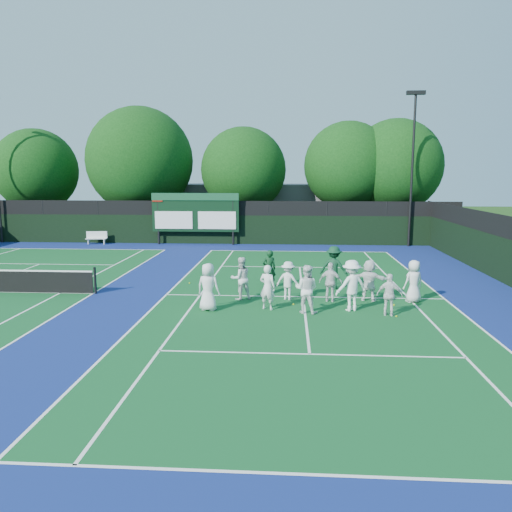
{
  "coord_description": "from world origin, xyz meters",
  "views": [
    {
      "loc": [
        -0.6,
        -18.27,
        4.78
      ],
      "look_at": [
        -2.0,
        3.0,
        1.3
      ],
      "focal_mm": 35.0,
      "sensor_mm": 36.0,
      "label": 1
    }
  ],
  "objects": [
    {
      "name": "tree_e",
      "position": [
        7.34,
        19.58,
        5.25
      ],
      "size": [
        6.82,
        6.82,
        8.84
      ],
      "color": "black",
      "rests_on": "ground"
    },
    {
      "name": "bench",
      "position": [
        -13.95,
        15.36,
        0.48
      ],
      "size": [
        1.45,
        0.6,
        0.89
      ],
      "color": "white",
      "rests_on": "ground"
    },
    {
      "name": "tennis_ball_5",
      "position": [
        3.31,
        -0.13,
        0.03
      ],
      "size": [
        0.07,
        0.07,
        0.07
      ],
      "primitive_type": "sphere",
      "color": "#B8C717",
      "rests_on": "ground"
    },
    {
      "name": "court_apron",
      "position": [
        -6.0,
        1.0,
        0.0
      ],
      "size": [
        34.0,
        32.0,
        0.01
      ],
      "primitive_type": "cube",
      "color": "navy",
      "rests_on": "ground"
    },
    {
      "name": "tennis_ball_4",
      "position": [
        -1.33,
        2.69,
        0.03
      ],
      "size": [
        0.07,
        0.07,
        0.07
      ],
      "primitive_type": "sphere",
      "color": "#B8C717",
      "rests_on": "ground"
    },
    {
      "name": "back_fence",
      "position": [
        -6.0,
        16.0,
        1.36
      ],
      "size": [
        34.0,
        0.08,
        3.0
      ],
      "color": "black",
      "rests_on": "ground"
    },
    {
      "name": "tree_d",
      "position": [
        3.88,
        19.58,
        5.27
      ],
      "size": [
        6.47,
        6.47,
        8.68
      ],
      "color": "black",
      "rests_on": "ground"
    },
    {
      "name": "tree_b",
      "position": [
        -11.76,
        19.58,
        5.63
      ],
      "size": [
        8.03,
        8.03,
        9.85
      ],
      "color": "black",
      "rests_on": "ground"
    },
    {
      "name": "light_pole_right",
      "position": [
        7.5,
        15.7,
        6.3
      ],
      "size": [
        1.2,
        0.3,
        10.12
      ],
      "color": "black",
      "rests_on": "ground"
    },
    {
      "name": "tree_c",
      "position": [
        -3.88,
        19.58,
        4.97
      ],
      "size": [
        6.37,
        6.37,
        8.32
      ],
      "color": "black",
      "rests_on": "ground"
    },
    {
      "name": "player_front_2",
      "position": [
        0.04,
        -1.28,
        0.85
      ],
      "size": [
        0.98,
        0.85,
        1.7
      ],
      "primitive_type": "imported",
      "rotation": [
        0.0,
        0.0,
        2.85
      ],
      "color": "white",
      "rests_on": "ground"
    },
    {
      "name": "player_back_3",
      "position": [
        2.49,
        0.59,
        0.8
      ],
      "size": [
        1.56,
        0.86,
        1.6
      ],
      "primitive_type": "imported",
      "rotation": [
        0.0,
        0.0,
        2.87
      ],
      "color": "white",
      "rests_on": "ground"
    },
    {
      "name": "tennis_ball_3",
      "position": [
        -4.96,
        3.1,
        0.03
      ],
      "size": [
        0.07,
        0.07,
        0.07
      ],
      "primitive_type": "sphere",
      "color": "#B8C717",
      "rests_on": "ground"
    },
    {
      "name": "ground",
      "position": [
        0.0,
        0.0,
        0.0
      ],
      "size": [
        120.0,
        120.0,
        0.0
      ],
      "primitive_type": "plane",
      "color": "#193C10",
      "rests_on": "ground"
    },
    {
      "name": "clubhouse",
      "position": [
        -2.0,
        24.0,
        2.0
      ],
      "size": [
        18.0,
        6.0,
        4.0
      ],
      "primitive_type": "cube",
      "color": "slate",
      "rests_on": "ground"
    },
    {
      "name": "tennis_ball_1",
      "position": [
        1.72,
        0.24,
        0.03
      ],
      "size": [
        0.07,
        0.07,
        0.07
      ],
      "primitive_type": "sphere",
      "color": "#B8C717",
      "rests_on": "ground"
    },
    {
      "name": "coach_right",
      "position": [
        1.32,
        2.57,
        0.91
      ],
      "size": [
        1.33,
        1.0,
        1.83
      ],
      "primitive_type": "imported",
      "rotation": [
        0.0,
        0.0,
        2.83
      ],
      "color": "#0F3821",
      "rests_on": "ground"
    },
    {
      "name": "scoreboard",
      "position": [
        -7.01,
        15.59,
        2.19
      ],
      "size": [
        6.0,
        0.21,
        3.55
      ],
      "color": "black",
      "rests_on": "ground"
    },
    {
      "name": "coach_left",
      "position": [
        -1.41,
        2.64,
        0.81
      ],
      "size": [
        0.67,
        0.53,
        1.63
      ],
      "primitive_type": "imported",
      "rotation": [
        0.0,
        0.0,
        3.41
      ],
      "color": "#0E361A",
      "rests_on": "ground"
    },
    {
      "name": "tennis_ball_2",
      "position": [
        3.09,
        -1.63,
        0.03
      ],
      "size": [
        0.07,
        0.07,
        0.07
      ],
      "primitive_type": "sphere",
      "color": "#B8C717",
      "rests_on": "ground"
    },
    {
      "name": "player_front_0",
      "position": [
        -3.42,
        -1.18,
        0.85
      ],
      "size": [
        0.95,
        0.74,
        1.71
      ],
      "primitive_type": "imported",
      "rotation": [
        0.0,
        0.0,
        2.87
      ],
      "color": "white",
      "rests_on": "ground"
    },
    {
      "name": "player_front_1",
      "position": [
        -1.33,
        -0.94,
        0.82
      ],
      "size": [
        0.7,
        0.59,
        1.63
      ],
      "primitive_type": "imported",
      "rotation": [
        0.0,
        0.0,
        2.75
      ],
      "color": "white",
      "rests_on": "ground"
    },
    {
      "name": "tennis_ball_0",
      "position": [
        -0.39,
        -0.26,
        0.03
      ],
      "size": [
        0.07,
        0.07,
        0.07
      ],
      "primitive_type": "sphere",
      "color": "#B8C717",
      "rests_on": "ground"
    },
    {
      "name": "player_back_0",
      "position": [
        -2.42,
        0.48,
        0.83
      ],
      "size": [
        0.99,
        0.91,
        1.66
      ],
      "primitive_type": "imported",
      "rotation": [
        0.0,
        0.0,
        3.57
      ],
      "color": "silver",
      "rests_on": "ground"
    },
    {
      "name": "player_back_1",
      "position": [
        -0.6,
        0.58,
        0.75
      ],
      "size": [
        1.1,
        0.85,
        1.49
      ],
      "primitive_type": "imported",
      "rotation": [
        0.0,
        0.0,
        2.79
      ],
      "color": "white",
      "rests_on": "ground"
    },
    {
      "name": "player_front_3",
      "position": [
        1.64,
        -0.88,
        0.91
      ],
      "size": [
        1.35,
        1.08,
        1.83
      ],
      "primitive_type": "imported",
      "rotation": [
        0.0,
        0.0,
        3.54
      ],
      "color": "white",
      "rests_on": "ground"
    },
    {
      "name": "tree_a",
      "position": [
        -19.94,
        19.58,
        4.95
      ],
      "size": [
        6.33,
        6.33,
        8.28
      ],
      "color": "black",
      "rests_on": "ground"
    },
    {
      "name": "player_back_2",
      "position": [
        1.01,
        0.35,
        0.76
      ],
      "size": [
        0.95,
        0.6,
        1.51
      ],
      "primitive_type": "imported",
      "rotation": [
        0.0,
        0.0,
        2.87
      ],
      "color": "silver",
      "rests_on": "ground"
    },
    {
      "name": "player_back_4",
      "position": [
        4.13,
        0.46,
        0.81
      ],
      "size": [
        0.93,
        0.78,
        1.62
      ],
      "primitive_type": "imported",
      "rotation": [
        0.0,
        0.0,
        3.54
      ],
      "color": "white",
      "rests_on": "ground"
    },
    {
      "name": "near_court",
      "position": [
        0.0,
        1.0,
        0.01
      ],
      "size": [
        11.05,
        23.85,
        0.01
      ],
      "color": "#105022",
      "rests_on": "ground"
    },
    {
      "name": "player_front_4",
      "position": [
        2.86,
        -1.46,
        0.73
      ],
      "size": [
        0.92,
        0.57,
        1.47
      ],
      "primitive_type": "imported",
      "rotation": [
        0.0,
        0.0,
        2.88
      ],
      "color": "white",
      "rests_on": "ground"
    }
  ]
}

